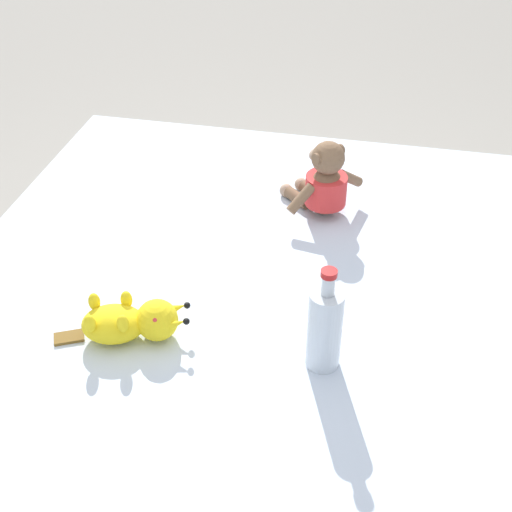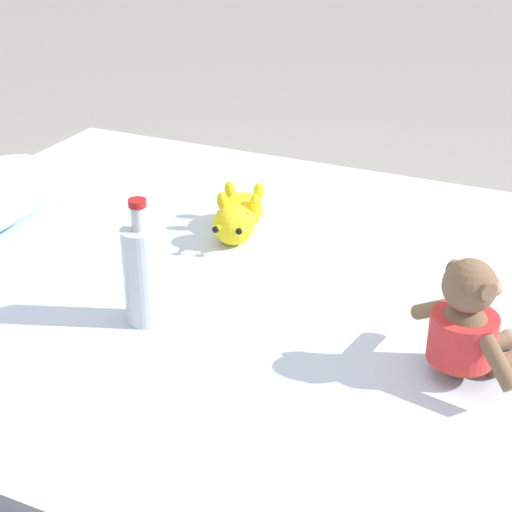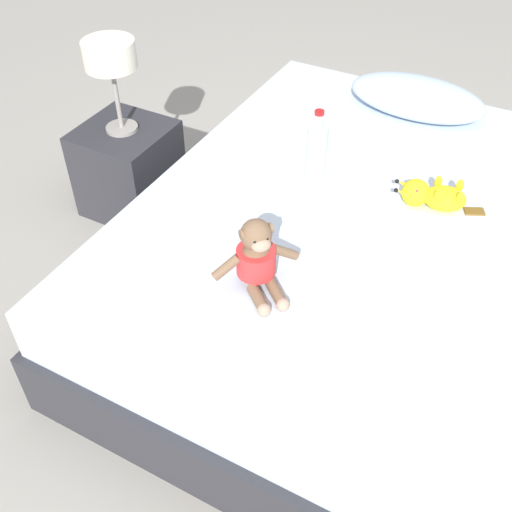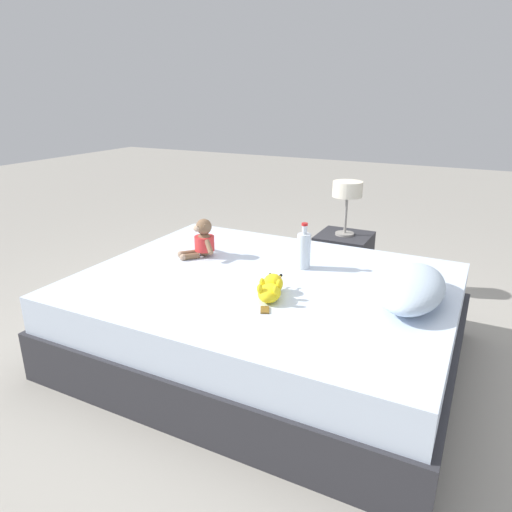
{
  "view_description": "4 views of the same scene",
  "coord_description": "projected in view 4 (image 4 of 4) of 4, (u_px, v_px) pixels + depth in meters",
  "views": [
    {
      "loc": [
        -0.34,
        1.26,
        1.63
      ],
      "look_at": [
        -0.05,
        -0.1,
        0.58
      ],
      "focal_mm": 49.13,
      "sensor_mm": 36.0,
      "label": 1
    },
    {
      "loc": [
        -1.4,
        -0.65,
        1.32
      ],
      "look_at": [
        -0.11,
        -0.06,
        0.59
      ],
      "focal_mm": 54.77,
      "sensor_mm": 36.0,
      "label": 2
    },
    {
      "loc": [
        0.47,
        -1.69,
        1.82
      ],
      "look_at": [
        -0.17,
        -0.5,
        0.57
      ],
      "focal_mm": 42.67,
      "sensor_mm": 36.0,
      "label": 3
    },
    {
      "loc": [
        2.1,
        1.01,
        1.43
      ],
      "look_at": [
        -0.11,
        -0.11,
        0.55
      ],
      "focal_mm": 32.6,
      "sensor_mm": 36.0,
      "label": 4
    }
  ],
  "objects": [
    {
      "name": "glass_bottle",
      "position": [
        304.0,
        250.0,
        2.64
      ],
      "size": [
        0.08,
        0.08,
        0.27
      ],
      "color": "silver",
      "rests_on": "bed"
    },
    {
      "name": "bed",
      "position": [
        264.0,
        318.0,
        2.59
      ],
      "size": [
        1.57,
        2.01,
        0.47
      ],
      "color": "#2D2D33",
      "rests_on": "ground_plane"
    },
    {
      "name": "plush_monkey",
      "position": [
        203.0,
        241.0,
        2.84
      ],
      "size": [
        0.26,
        0.26,
        0.24
      ],
      "color": "brown",
      "rests_on": "bed"
    },
    {
      "name": "nightstand",
      "position": [
        343.0,
        261.0,
        3.54
      ],
      "size": [
        0.38,
        0.38,
        0.42
      ],
      "color": "#2D2D33",
      "rests_on": "ground_plane"
    },
    {
      "name": "bedside_lamp",
      "position": [
        347.0,
        192.0,
        3.36
      ],
      "size": [
        0.22,
        0.22,
        0.4
      ],
      "color": "gray",
      "rests_on": "nightstand"
    },
    {
      "name": "ground_plane",
      "position": [
        264.0,
        355.0,
        2.67
      ],
      "size": [
        16.0,
        16.0,
        0.0
      ],
      "primitive_type": "plane",
      "color": "#9E998E"
    },
    {
      "name": "pillow",
      "position": [
        412.0,
        287.0,
        2.21
      ],
      "size": [
        0.59,
        0.3,
        0.15
      ],
      "color": "silver",
      "rests_on": "bed"
    },
    {
      "name": "plush_yellow_creature",
      "position": [
        271.0,
        288.0,
        2.27
      ],
      "size": [
        0.33,
        0.16,
        0.1
      ],
      "color": "yellow",
      "rests_on": "bed"
    }
  ]
}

